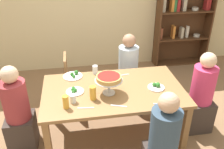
% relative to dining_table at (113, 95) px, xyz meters
% --- Properties ---
extents(ground_plane, '(12.00, 12.00, 0.00)m').
position_rel_dining_table_xyz_m(ground_plane, '(0.00, 0.00, -0.66)').
color(ground_plane, '#846042').
extents(dining_table, '(1.72, 0.99, 0.74)m').
position_rel_dining_table_xyz_m(dining_table, '(0.00, 0.00, 0.00)').
color(dining_table, olive).
rests_on(dining_table, ground_plane).
extents(bookshelf, '(1.10, 0.30, 2.21)m').
position_rel_dining_table_xyz_m(bookshelf, '(1.75, 2.02, 0.49)').
color(bookshelf, '#4C2D19').
rests_on(bookshelf, ground_plane).
extents(diner_head_east, '(0.34, 0.34, 1.15)m').
position_rel_dining_table_xyz_m(diner_head_east, '(1.18, -0.03, -0.17)').
color(diner_head_east, '#382D28').
rests_on(diner_head_east, ground_plane).
extents(diner_head_west, '(0.34, 0.34, 1.15)m').
position_rel_dining_table_xyz_m(diner_head_west, '(-1.16, 0.00, -0.17)').
color(diner_head_west, '#382D28').
rests_on(diner_head_west, ground_plane).
extents(diner_far_right, '(0.34, 0.34, 1.15)m').
position_rel_dining_table_xyz_m(diner_far_right, '(0.37, 0.77, -0.17)').
color(diner_far_right, '#382D28').
rests_on(diner_far_right, ground_plane).
extents(diner_near_right, '(0.34, 0.34, 1.15)m').
position_rel_dining_table_xyz_m(diner_near_right, '(0.38, -0.79, -0.17)').
color(diner_near_right, '#382D28').
rests_on(diner_near_right, ground_plane).
extents(chair_far_left, '(0.40, 0.40, 0.87)m').
position_rel_dining_table_xyz_m(chair_far_left, '(-0.47, 0.79, -0.17)').
color(chair_far_left, olive).
rests_on(chair_far_left, ground_plane).
extents(deep_dish_pizza_stand, '(0.33, 0.33, 0.24)m').
position_rel_dining_table_xyz_m(deep_dish_pizza_stand, '(-0.07, -0.08, 0.28)').
color(deep_dish_pizza_stand, silver).
rests_on(deep_dish_pizza_stand, dining_table).
extents(salad_plate_near_diner, '(0.26, 0.26, 0.07)m').
position_rel_dining_table_xyz_m(salad_plate_near_diner, '(-0.47, 0.40, 0.10)').
color(salad_plate_near_diner, white).
rests_on(salad_plate_near_diner, dining_table).
extents(salad_plate_far_diner, '(0.21, 0.21, 0.07)m').
position_rel_dining_table_xyz_m(salad_plate_far_diner, '(0.53, -0.05, 0.10)').
color(salad_plate_far_diner, white).
rests_on(salad_plate_far_diner, dining_table).
extents(salad_plate_spare, '(0.22, 0.22, 0.06)m').
position_rel_dining_table_xyz_m(salad_plate_spare, '(-0.47, 0.01, 0.10)').
color(salad_plate_spare, white).
rests_on(salad_plate_spare, dining_table).
extents(beer_glass_amber_tall, '(0.07, 0.07, 0.17)m').
position_rel_dining_table_xyz_m(beer_glass_amber_tall, '(-0.27, -0.17, 0.17)').
color(beer_glass_amber_tall, gold).
rests_on(beer_glass_amber_tall, dining_table).
extents(beer_glass_amber_short, '(0.07, 0.07, 0.15)m').
position_rel_dining_table_xyz_m(beer_glass_amber_short, '(-0.57, -0.29, 0.16)').
color(beer_glass_amber_short, gold).
rests_on(beer_glass_amber_short, dining_table).
extents(water_glass_clear_near, '(0.07, 0.07, 0.12)m').
position_rel_dining_table_xyz_m(water_glass_clear_near, '(-0.18, 0.43, 0.14)').
color(water_glass_clear_near, white).
rests_on(water_glass_clear_near, dining_table).
extents(water_glass_clear_far, '(0.07, 0.07, 0.10)m').
position_rel_dining_table_xyz_m(water_glass_clear_far, '(-0.49, -0.19, 0.13)').
color(water_glass_clear_far, white).
rests_on(water_glass_clear_far, dining_table).
extents(cutlery_fork_near, '(0.18, 0.04, 0.00)m').
position_rel_dining_table_xyz_m(cutlery_fork_near, '(0.48, -0.39, 0.08)').
color(cutlery_fork_near, silver).
rests_on(cutlery_fork_near, dining_table).
extents(cutlery_knife_near, '(0.18, 0.04, 0.00)m').
position_rel_dining_table_xyz_m(cutlery_knife_near, '(0.18, 0.32, 0.08)').
color(cutlery_knife_near, silver).
rests_on(cutlery_knife_near, dining_table).
extents(cutlery_fork_far, '(0.18, 0.04, 0.00)m').
position_rel_dining_table_xyz_m(cutlery_fork_far, '(-0.36, -0.33, 0.08)').
color(cutlery_fork_far, silver).
rests_on(cutlery_fork_far, dining_table).
extents(cutlery_knife_far, '(0.18, 0.07, 0.00)m').
position_rel_dining_table_xyz_m(cutlery_knife_far, '(-0.00, -0.35, 0.08)').
color(cutlery_knife_far, silver).
rests_on(cutlery_knife_far, dining_table).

